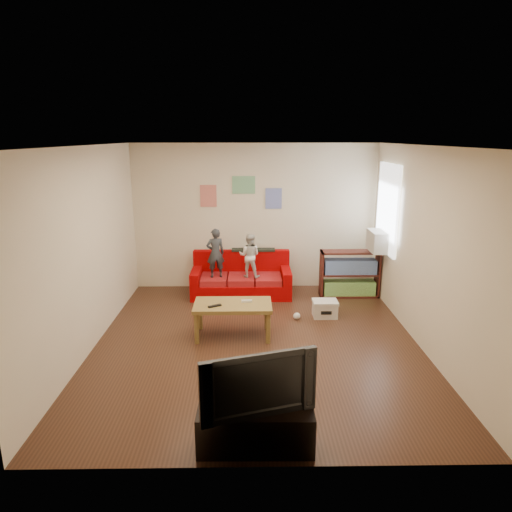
{
  "coord_description": "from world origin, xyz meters",
  "views": [
    {
      "loc": [
        -0.1,
        -5.9,
        2.82
      ],
      "look_at": [
        0.0,
        0.8,
        1.05
      ],
      "focal_mm": 32.0,
      "sensor_mm": 36.0,
      "label": 1
    }
  ],
  "objects_px": {
    "tv_stand": "(256,430)",
    "coffee_table": "(233,308)",
    "child_b": "(249,256)",
    "television": "(256,380)",
    "bookshelf": "(349,276)",
    "sofa": "(241,280)",
    "file_box": "(325,309)",
    "child_a": "(215,253)"
  },
  "relations": [
    {
      "from": "sofa",
      "to": "file_box",
      "type": "xyz_separation_m",
      "value": [
        1.35,
        -1.13,
        -0.13
      ]
    },
    {
      "from": "child_a",
      "to": "tv_stand",
      "type": "relative_size",
      "value": 0.83
    },
    {
      "from": "television",
      "to": "file_box",
      "type": "bearing_deg",
      "value": 53.16
    },
    {
      "from": "bookshelf",
      "to": "sofa",
      "type": "bearing_deg",
      "value": 175.71
    },
    {
      "from": "file_box",
      "to": "tv_stand",
      "type": "height_order",
      "value": "tv_stand"
    },
    {
      "from": "child_a",
      "to": "bookshelf",
      "type": "distance_m",
      "value": 2.44
    },
    {
      "from": "bookshelf",
      "to": "child_a",
      "type": "bearing_deg",
      "value": -179.64
    },
    {
      "from": "child_b",
      "to": "file_box",
      "type": "bearing_deg",
      "value": 153.12
    },
    {
      "from": "child_b",
      "to": "coffee_table",
      "type": "bearing_deg",
      "value": 93.66
    },
    {
      "from": "television",
      "to": "bookshelf",
      "type": "bearing_deg",
      "value": 50.38
    },
    {
      "from": "coffee_table",
      "to": "tv_stand",
      "type": "height_order",
      "value": "coffee_table"
    },
    {
      "from": "child_a",
      "to": "bookshelf",
      "type": "xyz_separation_m",
      "value": [
        2.4,
        0.01,
        -0.44
      ]
    },
    {
      "from": "tv_stand",
      "to": "television",
      "type": "xyz_separation_m",
      "value": [
        0.0,
        0.0,
        0.51
      ]
    },
    {
      "from": "child_b",
      "to": "coffee_table",
      "type": "relative_size",
      "value": 0.71
    },
    {
      "from": "tv_stand",
      "to": "child_a",
      "type": "bearing_deg",
      "value": 99.58
    },
    {
      "from": "child_a",
      "to": "file_box",
      "type": "height_order",
      "value": "child_a"
    },
    {
      "from": "child_b",
      "to": "tv_stand",
      "type": "relative_size",
      "value": 0.74
    },
    {
      "from": "sofa",
      "to": "bookshelf",
      "type": "relative_size",
      "value": 1.7
    },
    {
      "from": "coffee_table",
      "to": "tv_stand",
      "type": "bearing_deg",
      "value": -83.34
    },
    {
      "from": "sofa",
      "to": "file_box",
      "type": "relative_size",
      "value": 4.52
    },
    {
      "from": "child_a",
      "to": "bookshelf",
      "type": "relative_size",
      "value": 0.84
    },
    {
      "from": "sofa",
      "to": "coffee_table",
      "type": "relative_size",
      "value": 1.61
    },
    {
      "from": "sofa",
      "to": "bookshelf",
      "type": "distance_m",
      "value": 1.96
    },
    {
      "from": "bookshelf",
      "to": "tv_stand",
      "type": "height_order",
      "value": "bookshelf"
    },
    {
      "from": "child_b",
      "to": "bookshelf",
      "type": "distance_m",
      "value": 1.84
    },
    {
      "from": "sofa",
      "to": "child_a",
      "type": "distance_m",
      "value": 0.73
    },
    {
      "from": "bookshelf",
      "to": "television",
      "type": "height_order",
      "value": "television"
    },
    {
      "from": "sofa",
      "to": "child_b",
      "type": "relative_size",
      "value": 2.27
    },
    {
      "from": "child_a",
      "to": "coffee_table",
      "type": "relative_size",
      "value": 0.8
    },
    {
      "from": "television",
      "to": "sofa",
      "type": "bearing_deg",
      "value": 75.79
    },
    {
      "from": "coffee_table",
      "to": "bookshelf",
      "type": "distance_m",
      "value": 2.65
    },
    {
      "from": "sofa",
      "to": "child_a",
      "type": "relative_size",
      "value": 2.02
    },
    {
      "from": "bookshelf",
      "to": "coffee_table",
      "type": "bearing_deg",
      "value": -140.49
    },
    {
      "from": "child_b",
      "to": "television",
      "type": "height_order",
      "value": "child_b"
    },
    {
      "from": "tv_stand",
      "to": "coffee_table",
      "type": "bearing_deg",
      "value": 97.38
    },
    {
      "from": "tv_stand",
      "to": "television",
      "type": "height_order",
      "value": "television"
    },
    {
      "from": "child_a",
      "to": "child_b",
      "type": "relative_size",
      "value": 1.12
    },
    {
      "from": "child_a",
      "to": "television",
      "type": "bearing_deg",
      "value": 85.47
    },
    {
      "from": "sofa",
      "to": "tv_stand",
      "type": "xyz_separation_m",
      "value": [
        0.2,
        -4.31,
        -0.06
      ]
    },
    {
      "from": "child_b",
      "to": "coffee_table",
      "type": "height_order",
      "value": "child_b"
    },
    {
      "from": "sofa",
      "to": "bookshelf",
      "type": "height_order",
      "value": "bookshelf"
    },
    {
      "from": "bookshelf",
      "to": "tv_stand",
      "type": "xyz_separation_m",
      "value": [
        -1.75,
        -4.16,
        -0.17
      ]
    }
  ]
}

